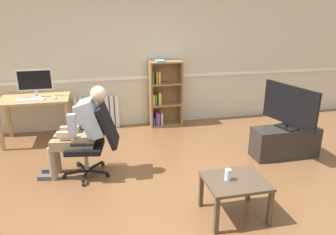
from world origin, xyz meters
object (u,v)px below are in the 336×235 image
Objects in this scene: office_chair at (95,139)px; tv_stand at (285,142)px; radiator at (97,112)px; person_seated at (80,130)px; imac_monitor at (35,81)px; coffee_table at (235,185)px; keyboard at (30,100)px; computer_desk at (35,105)px; drinking_glass at (228,175)px; bookshelf at (163,95)px; tv_screen at (289,106)px; computer_mouse at (54,98)px.

tv_stand is (2.79, -0.05, -0.30)m from office_chair.
radiator is 1.84m from person_seated.
imac_monitor is 1.69m from person_seated.
coffee_table is at bearing -138.31° from tv_stand.
keyboard is at bearing -133.07° from office_chair.
imac_monitor is at bearing -144.12° from person_seated.
computer_desk reaches higher than drinking_glass.
bookshelf is 2.25m from person_seated.
keyboard is 0.67× the size of coffee_table.
tv_screen is (3.71, -1.56, -0.22)m from imac_monitor.
computer_desk is 1.10× the size of tv_stand.
bookshelf is at bearing 12.22° from computer_mouse.
drinking_glass is (1.34, -1.25, -0.03)m from office_chair.
person_seated is at bearing -61.36° from computer_desk.
person_seated reaches higher than keyboard.
tv_stand is (2.75, -1.87, -0.08)m from radiator.
drinking_glass reaches higher than tv_stand.
tv_screen is (3.42, -1.36, 0.03)m from computer_mouse.
tv_stand is at bearing -34.20° from radiator.
bookshelf is (2.21, 0.22, -0.42)m from imac_monitor.
imac_monitor reaches higher than tv_stand.
imac_monitor is 0.43m from computer_mouse.
computer_desk reaches higher than radiator.
computer_desk is at bearing -158.42° from radiator.
computer_desk is 0.87× the size of bookshelf.
computer_desk is 1.60m from person_seated.
computer_desk is at bearing 54.19° from tv_screen.
tv_screen is 1.49× the size of coffee_table.
tv_screen reaches higher than computer_desk.
tv_stand is at bearing 98.43° from office_chair.
imac_monitor is 1.29× the size of keyboard.
bookshelf is 1.29m from radiator.
person_seated is 2.00m from drinking_glass.
tv_screen is at bearing -49.72° from bookshelf.
computer_mouse is 0.82× the size of drinking_glass.
drinking_glass is (1.52, -1.28, -0.16)m from person_seated.
radiator reaches higher than tv_stand.
tv_screen is (2.79, -0.05, 0.27)m from office_chair.
drinking_glass is at bearing -52.51° from computer_mouse.
coffee_table is (2.34, -2.78, -0.64)m from imac_monitor.
tv_stand is at bearing 90.00° from tv_screen.
tv_screen is at bearing 97.91° from person_seated.
radiator is 0.82× the size of office_chair.
drinking_glass is at bearing -140.39° from tv_stand.
tv_stand is at bearing 97.90° from person_seated.
office_chair reaches higher than keyboard.
bookshelf is 3.01m from coffee_table.
imac_monitor is 0.45× the size of person_seated.
person_seated is 1.24× the size of tv_stand.
person_seated is at bearing 178.48° from tv_stand.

